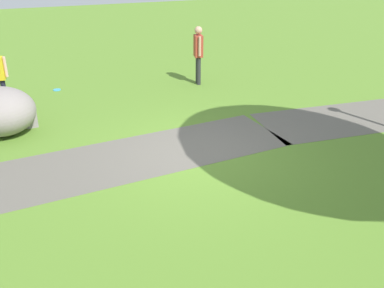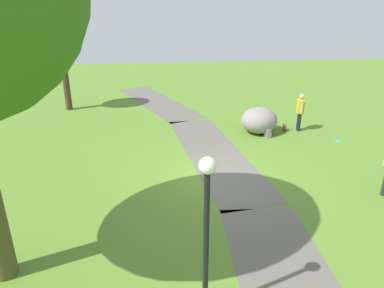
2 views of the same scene
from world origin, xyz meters
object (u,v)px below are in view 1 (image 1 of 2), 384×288
(backpack_by_boulder, at_px, (31,119))
(frisbee_on_grass, at_px, (57,90))
(handbag_on_grass, at_px, (1,111))
(lawn_boulder, at_px, (0,111))
(man_near_boulder, at_px, (198,51))

(backpack_by_boulder, distance_m, frisbee_on_grass, 2.86)
(handbag_on_grass, distance_m, backpack_by_boulder, 1.24)
(lawn_boulder, relative_size, backpack_by_boulder, 5.62)
(handbag_on_grass, distance_m, frisbee_on_grass, 2.29)
(lawn_boulder, height_order, man_near_boulder, man_near_boulder)
(lawn_boulder, xyz_separation_m, frisbee_on_grass, (-1.44, -2.94, -0.55))
(backpack_by_boulder, bearing_deg, man_near_boulder, -159.52)
(lawn_boulder, xyz_separation_m, backpack_by_boulder, (-0.64, -0.20, -0.36))
(lawn_boulder, bearing_deg, handbag_on_grass, -86.78)
(lawn_boulder, xyz_separation_m, handbag_on_grass, (0.07, -1.22, -0.42))
(handbag_on_grass, bearing_deg, frisbee_on_grass, -131.28)
(man_near_boulder, xyz_separation_m, frisbee_on_grass, (4.27, -0.84, -1.04))
(man_near_boulder, bearing_deg, lawn_boulder, 20.16)
(lawn_boulder, distance_m, frisbee_on_grass, 3.32)
(handbag_on_grass, relative_size, backpack_by_boulder, 0.85)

